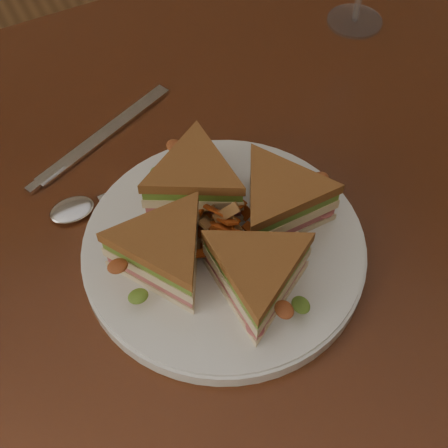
% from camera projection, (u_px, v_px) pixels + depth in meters
% --- Properties ---
extents(ground, '(6.00, 6.00, 0.00)m').
position_uv_depth(ground, '(192.00, 442.00, 1.26)').
color(ground, brown).
rests_on(ground, ground).
extents(table, '(1.20, 0.80, 0.75)m').
position_uv_depth(table, '(170.00, 273.00, 0.73)').
color(table, '#35170C').
rests_on(table, ground).
extents(plate, '(0.28, 0.28, 0.02)m').
position_uv_depth(plate, '(224.00, 249.00, 0.62)').
color(plate, white).
rests_on(plate, table).
extents(sandwich_wedges, '(0.24, 0.24, 0.06)m').
position_uv_depth(sandwich_wedges, '(224.00, 227.00, 0.59)').
color(sandwich_wedges, beige).
rests_on(sandwich_wedges, plate).
extents(crisps_mound, '(0.09, 0.09, 0.05)m').
position_uv_depth(crisps_mound, '(224.00, 230.00, 0.60)').
color(crisps_mound, '#B84917').
rests_on(crisps_mound, plate).
extents(spoon, '(0.18, 0.03, 0.01)m').
position_uv_depth(spoon, '(93.00, 202.00, 0.66)').
color(spoon, silver).
rests_on(spoon, table).
extents(knife, '(0.20, 0.09, 0.00)m').
position_uv_depth(knife, '(96.00, 141.00, 0.72)').
color(knife, silver).
rests_on(knife, table).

